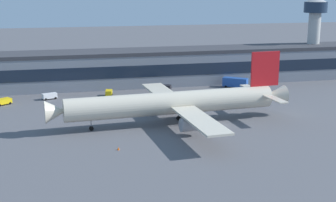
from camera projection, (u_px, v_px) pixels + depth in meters
ground_plane at (221, 125)px, 121.90m from camera, size 600.00×600.00×0.00m
terminal_building at (171, 66)px, 172.02m from camera, size 193.02×15.36×12.32m
airliner at (175, 103)px, 122.29m from camera, size 63.28×54.27×17.41m
control_tower at (314, 26)px, 184.41m from camera, size 8.71×8.71×30.10m
pushback_tractor at (3, 101)px, 142.52m from camera, size 5.42×4.90×1.75m
stair_truck at (162, 90)px, 153.73m from camera, size 6.45×4.78×3.55m
fuel_truck at (236, 82)px, 165.99m from camera, size 8.43×7.23×3.35m
follow_me_car at (49, 96)px, 149.21m from camera, size 4.79×3.32×1.85m
baggage_tug at (109, 93)px, 153.59m from camera, size 2.65×3.90×1.85m
traffic_cone_0 at (118, 149)px, 103.68m from camera, size 0.53×0.53×0.66m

